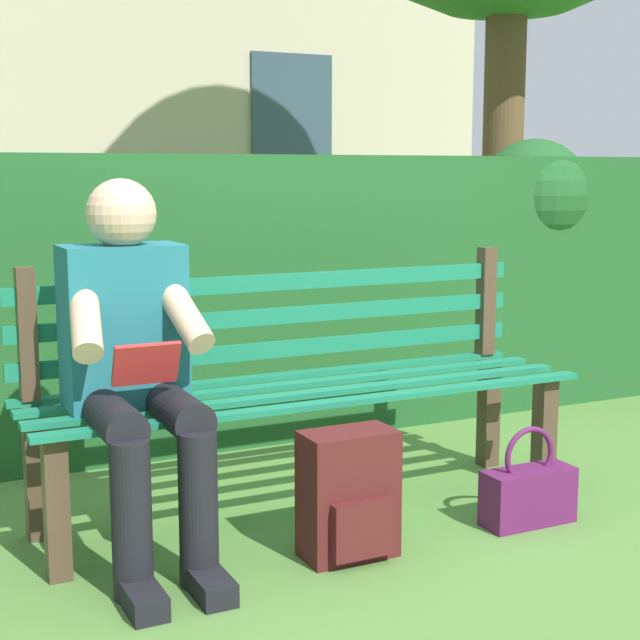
{
  "coord_description": "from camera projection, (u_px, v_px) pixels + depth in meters",
  "views": [
    {
      "loc": [
        1.4,
        2.97,
        1.23
      ],
      "look_at": [
        0.0,
        0.1,
        0.72
      ],
      "focal_mm": 53.44,
      "sensor_mm": 36.0,
      "label": 1
    }
  ],
  "objects": [
    {
      "name": "handbag",
      "position": [
        528.0,
        493.0,
        3.31
      ],
      "size": [
        0.33,
        0.13,
        0.35
      ],
      "color": "#59194C",
      "rests_on": "ground"
    },
    {
      "name": "hedge_backdrop",
      "position": [
        266.0,
        287.0,
        4.49
      ],
      "size": [
        5.03,
        0.71,
        1.38
      ],
      "color": "#1E5123",
      "rests_on": "ground"
    },
    {
      "name": "park_bench",
      "position": [
        298.0,
        381.0,
        3.43
      ],
      "size": [
        1.99,
        0.52,
        0.91
      ],
      "color": "#4C3828",
      "rests_on": "ground"
    },
    {
      "name": "ground",
      "position": [
        308.0,
        513.0,
        3.43
      ],
      "size": [
        60.0,
        60.0,
        0.0
      ],
      "primitive_type": "plane",
      "color": "#517F38"
    },
    {
      "name": "backpack",
      "position": [
        349.0,
        496.0,
        3.02
      ],
      "size": [
        0.3,
        0.24,
        0.41
      ],
      "color": "#4C1919",
      "rests_on": "ground"
    },
    {
      "name": "person_seated",
      "position": [
        134.0,
        359.0,
        2.96
      ],
      "size": [
        0.44,
        0.73,
        1.2
      ],
      "color": "#1E6672",
      "rests_on": "ground"
    }
  ]
}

